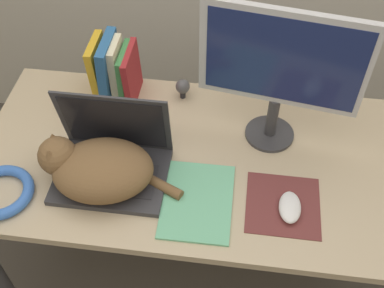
# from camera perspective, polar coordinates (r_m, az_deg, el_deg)

# --- Properties ---
(desk) EXTENTS (1.37, 0.70, 0.73)m
(desk) POSITION_cam_1_polar(r_m,az_deg,el_deg) (1.59, -0.06, -3.25)
(desk) COLOR tan
(desk) RESTS_ON ground_plane
(laptop) EXTENTS (0.34, 0.25, 0.26)m
(laptop) POSITION_cam_1_polar(r_m,az_deg,el_deg) (1.48, -9.41, -1.84)
(laptop) COLOR #2D2D33
(laptop) RESTS_ON desk
(cat) EXTENTS (0.43, 0.27, 0.16)m
(cat) POSITION_cam_1_polar(r_m,az_deg,el_deg) (1.43, -11.17, -2.83)
(cat) COLOR brown
(cat) RESTS_ON desk
(external_monitor) EXTENTS (0.48, 0.16, 0.48)m
(external_monitor) POSITION_cam_1_polar(r_m,az_deg,el_deg) (1.42, 10.50, 8.81)
(external_monitor) COLOR #333338
(external_monitor) RESTS_ON desk
(mousepad) EXTENTS (0.21, 0.22, 0.00)m
(mousepad) POSITION_cam_1_polar(r_m,az_deg,el_deg) (1.44, 10.72, -7.09)
(mousepad) COLOR brown
(mousepad) RESTS_ON desk
(computer_mouse) EXTENTS (0.06, 0.11, 0.03)m
(computer_mouse) POSITION_cam_1_polar(r_m,az_deg,el_deg) (1.42, 11.52, -7.35)
(computer_mouse) COLOR silver
(computer_mouse) RESTS_ON mousepad
(book_row) EXTENTS (0.15, 0.17, 0.23)m
(book_row) POSITION_cam_1_polar(r_m,az_deg,el_deg) (1.68, -9.19, 8.49)
(book_row) COLOR gold
(book_row) RESTS_ON desk
(cable_coil) EXTENTS (0.20, 0.20, 0.03)m
(cable_coil) POSITION_cam_1_polar(r_m,az_deg,el_deg) (1.53, -21.75, -5.31)
(cable_coil) COLOR blue
(cable_coil) RESTS_ON desk
(notepad) EXTENTS (0.21, 0.28, 0.01)m
(notepad) POSITION_cam_1_polar(r_m,az_deg,el_deg) (1.42, 0.65, -6.75)
(notepad) COLOR #6BBC93
(notepad) RESTS_ON desk
(webcam) EXTENTS (0.05, 0.05, 0.08)m
(webcam) POSITION_cam_1_polar(r_m,az_deg,el_deg) (1.69, -1.11, 6.77)
(webcam) COLOR #232328
(webcam) RESTS_ON desk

